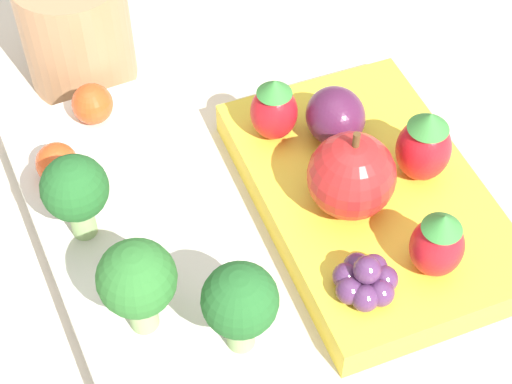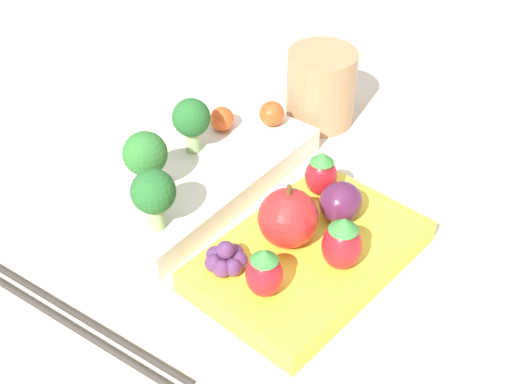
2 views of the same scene
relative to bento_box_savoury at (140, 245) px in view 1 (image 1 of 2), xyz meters
The scene contains 15 objects.
ground_plane 0.06m from the bento_box_savoury, 101.97° to the right, with size 4.00×4.00×0.00m, color beige.
bento_box_savoury is the anchor object (origin of this frame).
bento_box_fruit 0.13m from the bento_box_savoury, 93.80° to the right, with size 0.19×0.12×0.02m.
broccoli_floret_0 0.05m from the bento_box_savoury, 68.98° to the left, with size 0.04×0.04×0.05m.
broccoli_floret_1 0.10m from the bento_box_savoury, 160.38° to the right, with size 0.04×0.04×0.06m.
broccoli_floret_2 0.08m from the bento_box_savoury, 168.50° to the left, with size 0.04×0.04×0.06m.
cherry_tomato_0 0.07m from the bento_box_savoury, 30.06° to the left, with size 0.02×0.02×0.02m.
cherry_tomato_1 0.09m from the bento_box_savoury, ahead, with size 0.02×0.02×0.02m.
apple 0.12m from the bento_box_savoury, 99.89° to the right, with size 0.05×0.05×0.06m.
strawberry_0 0.16m from the bento_box_savoury, 117.96° to the right, with size 0.03×0.03×0.04m.
strawberry_1 0.17m from the bento_box_savoury, 96.16° to the right, with size 0.03×0.03×0.05m.
strawberry_2 0.11m from the bento_box_savoury, 64.87° to the right, with size 0.03×0.03×0.04m.
plum 0.14m from the bento_box_savoury, 76.72° to the right, with size 0.04×0.03×0.03m.
grape_cluster 0.13m from the bento_box_savoury, 126.67° to the right, with size 0.03×0.03×0.02m.
drinking_cup 0.16m from the bento_box_savoury, ahead, with size 0.07×0.07×0.08m.
Camera 1 is at (-0.27, 0.10, 0.39)m, focal length 60.00 mm.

